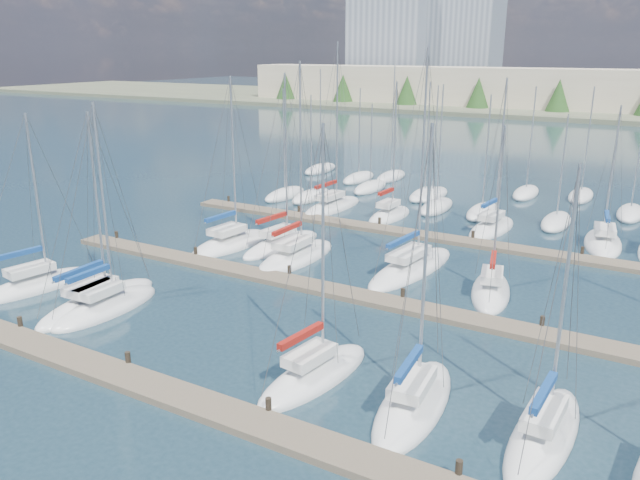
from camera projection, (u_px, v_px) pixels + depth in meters
The scene contains 21 objects.
ground at pixel (512, 174), 74.69m from camera, with size 400.00×400.00×0.00m, color #233A46.
dock_near at pixel (180, 397), 26.70m from camera, with size 44.00×1.93×1.10m.
dock_mid at pixel (336, 291), 38.28m from camera, with size 44.00×1.93×1.10m.
dock_far at pixel (420, 235), 49.85m from camera, with size 44.00×1.93×1.10m.
sailboat_n at pixel (332, 207), 58.56m from camera, with size 3.15×9.00×15.80m.
sailboat_k at pixel (411, 268), 42.31m from camera, with size 3.96×10.58×15.37m.
sailboat_h at pixel (231, 243), 47.62m from camera, with size 3.70×8.15×13.32m.
sailboat_p at pixel (492, 228), 51.64m from camera, with size 3.25×7.81×13.02m.
sailboat_o at pixel (389, 216), 55.48m from camera, with size 2.69×6.64×12.52m.
sailboat_l at pixel (491, 291), 38.26m from camera, with size 3.82×7.36×10.96m.
sailboat_e at pixel (414, 403), 26.19m from camera, with size 3.17×7.98×12.53m.
sailboat_q at pixel (603, 243), 47.76m from camera, with size 3.78×7.94×11.24m.
sailboat_b at pixel (98, 303), 36.52m from camera, with size 2.96×8.69×11.91m.
sailboat_i at pixel (282, 244), 47.30m from camera, with size 3.35×8.48×13.54m.
sailboat_j at pixel (296, 256), 44.62m from camera, with size 3.18×8.70×14.40m.
sailboat_c at pixel (106, 307), 35.92m from camera, with size 2.78×7.39×12.48m.
sailboat_f at pixel (544, 435), 24.05m from camera, with size 2.52×7.89×11.39m.
sailboat_d at pixel (315, 375), 28.40m from camera, with size 3.28×7.62×12.27m.
sailboat_a at pixel (38, 285), 39.20m from camera, with size 3.78×8.27×11.57m.
distant_boats at pixel (430, 194), 63.26m from camera, with size 36.93×20.75×13.30m.
shoreline at pixel (550, 78), 153.09m from camera, with size 400.00×60.00×38.00m.
Camera 1 is at (17.00, -15.34, 14.45)m, focal length 35.00 mm.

